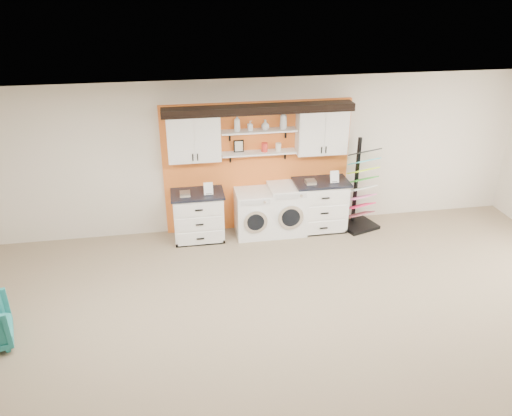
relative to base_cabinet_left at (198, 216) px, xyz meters
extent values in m
plane|color=#88735B|center=(1.13, -3.64, -0.46)|extent=(10.00, 10.00, 0.00)
plane|color=white|center=(1.13, -3.64, 2.34)|extent=(10.00, 10.00, 0.00)
plane|color=beige|center=(1.13, 0.36, 0.94)|extent=(10.00, 0.00, 10.00)
cube|color=orange|center=(1.13, 0.32, 0.74)|extent=(3.40, 0.07, 2.40)
cube|color=white|center=(0.00, 0.16, 1.42)|extent=(0.90, 0.34, 0.84)
cube|color=white|center=(-0.22, -0.02, 1.42)|extent=(0.42, 0.01, 0.78)
cube|color=white|center=(0.22, -0.02, 1.42)|extent=(0.42, 0.01, 0.78)
cube|color=white|center=(2.26, 0.16, 1.42)|extent=(0.90, 0.34, 0.84)
cube|color=white|center=(2.04, -0.02, 1.42)|extent=(0.42, 0.01, 0.78)
cube|color=white|center=(2.48, -0.02, 1.42)|extent=(0.42, 0.01, 0.78)
cube|color=white|center=(1.13, 0.16, 1.07)|extent=(1.32, 0.28, 0.03)
cube|color=white|center=(1.13, 0.16, 1.47)|extent=(1.32, 0.28, 0.03)
cube|color=black|center=(1.13, 0.18, 1.87)|extent=(3.30, 0.40, 0.10)
cube|color=black|center=(1.13, -0.01, 1.81)|extent=(3.30, 0.04, 0.04)
cube|color=black|center=(0.78, 0.21, 1.20)|extent=(0.18, 0.02, 0.22)
cube|color=beige|center=(0.78, 0.20, 1.20)|extent=(0.14, 0.01, 0.18)
cylinder|color=red|center=(1.23, 0.16, 1.17)|extent=(0.11, 0.11, 0.16)
cylinder|color=silver|center=(1.48, 0.16, 1.16)|extent=(0.10, 0.10, 0.14)
cube|color=white|center=(0.00, 0.01, -0.02)|extent=(0.87, 0.60, 0.87)
cube|color=black|center=(0.00, -0.26, -0.42)|extent=(0.87, 0.06, 0.07)
cube|color=black|center=(0.00, 0.01, 0.44)|extent=(0.93, 0.66, 0.04)
cube|color=white|center=(0.00, -0.30, 0.26)|extent=(0.80, 0.02, 0.24)
cube|color=white|center=(0.00, -0.30, -0.02)|extent=(0.80, 0.02, 0.24)
cube|color=white|center=(0.00, -0.30, -0.30)|extent=(0.80, 0.02, 0.24)
cube|color=white|center=(2.26, 0.01, 0.01)|extent=(0.94, 0.60, 0.94)
cube|color=black|center=(2.26, -0.26, -0.42)|extent=(0.94, 0.06, 0.07)
cube|color=black|center=(2.26, 0.01, 0.50)|extent=(1.00, 0.66, 0.04)
cube|color=white|center=(2.26, -0.30, 0.31)|extent=(0.85, 0.02, 0.26)
cube|color=white|center=(2.26, -0.30, 0.01)|extent=(0.85, 0.02, 0.26)
cube|color=white|center=(2.26, -0.30, -0.29)|extent=(0.85, 0.02, 0.26)
cube|color=white|center=(0.99, 0.01, -0.03)|extent=(0.61, 0.66, 0.86)
cube|color=silver|center=(0.99, -0.33, 0.34)|extent=(0.52, 0.02, 0.09)
cylinder|color=silver|center=(0.99, -0.33, -0.04)|extent=(0.43, 0.05, 0.43)
cylinder|color=black|center=(0.99, -0.35, -0.04)|extent=(0.31, 0.03, 0.31)
cube|color=white|center=(1.62, 0.01, 0.01)|extent=(0.67, 0.66, 0.93)
cube|color=silver|center=(1.62, -0.33, 0.41)|extent=(0.57, 0.02, 0.10)
cylinder|color=silver|center=(1.62, -0.33, 0.00)|extent=(0.47, 0.05, 0.47)
cylinder|color=black|center=(1.62, -0.35, 0.00)|extent=(0.33, 0.03, 0.33)
cube|color=black|center=(3.03, -0.08, -0.42)|extent=(0.76, 0.69, 0.06)
cube|color=black|center=(2.97, 0.10, 0.44)|extent=(0.07, 0.07, 1.68)
cube|color=#8E3B47|center=(3.02, -0.06, -0.19)|extent=(0.59, 0.44, 0.15)
cube|color=#EB1B54|center=(3.02, -0.06, -0.02)|extent=(0.59, 0.44, 0.15)
cube|color=pink|center=(3.02, -0.06, 0.16)|extent=(0.59, 0.44, 0.15)
cube|color=white|center=(3.02, -0.06, 0.34)|extent=(0.59, 0.44, 0.15)
cube|color=#2A9127|center=(3.02, -0.06, 0.52)|extent=(0.59, 0.44, 0.15)
cube|color=#C9FE1A|center=(3.02, -0.06, 0.70)|extent=(0.59, 0.44, 0.15)
cube|color=#39B5C9|center=(3.02, -0.06, 0.88)|extent=(0.59, 0.44, 0.15)
cube|color=black|center=(3.02, -0.06, 1.05)|extent=(0.59, 0.44, 0.15)
imported|color=silver|center=(0.75, 0.16, 1.63)|extent=(0.16, 0.16, 0.29)
imported|color=silver|center=(0.98, 0.16, 1.57)|extent=(0.09, 0.09, 0.17)
imported|color=silver|center=(1.24, 0.16, 1.58)|extent=(0.16, 0.16, 0.18)
imported|color=silver|center=(1.56, 0.16, 1.65)|extent=(0.18, 0.18, 0.33)
camera|label=1|loc=(-0.33, -8.07, 4.01)|focal=35.00mm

